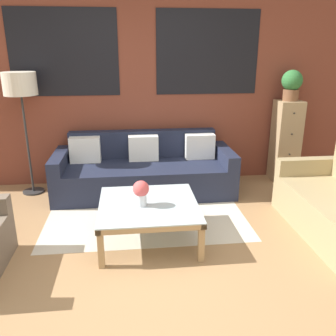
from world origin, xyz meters
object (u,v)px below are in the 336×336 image
Objects in this scene: coffee_table at (148,208)px; drawer_cabinet at (285,141)px; couch_dark at (144,172)px; flower_vase at (141,192)px; floor_lamp at (20,89)px; potted_plant at (292,84)px.

coffee_table is 0.83× the size of drawer_cabinet.
flower_vase is (-0.09, -1.34, 0.27)m from couch_dark.
couch_dark is 2.40× the size of coffee_table.
drawer_cabinet reaches higher than couch_dark.
floor_lamp reaches higher than couch_dark.
coffee_table is 0.61× the size of floor_lamp.
floor_lamp is (-1.48, 1.43, 1.04)m from coffee_table.
drawer_cabinet is 4.52× the size of flower_vase.
coffee_table is at bearing -143.60° from potted_plant.
floor_lamp is 3.81× the size of potted_plant.
potted_plant reaches higher than coffee_table.
couch_dark is at bearing -5.16° from floor_lamp.
coffee_table is 2.59m from drawer_cabinet.
flower_vase is at bearing -93.97° from couch_dark.
couch_dark is at bearing -173.49° from potted_plant.
drawer_cabinet is 0.81m from potted_plant.
potted_plant reaches higher than couch_dark.
coffee_table is (-0.02, -1.30, 0.06)m from couch_dark.
couch_dark is at bearing 86.03° from flower_vase.
couch_dark is 2.09m from drawer_cabinet.
drawer_cabinet reaches higher than flower_vase.
floor_lamp is 3.56m from potted_plant.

